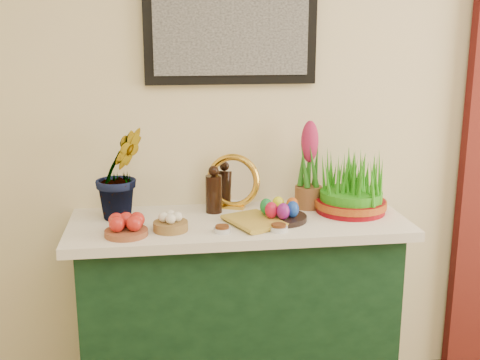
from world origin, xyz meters
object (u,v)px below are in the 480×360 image
sideboard (238,320)px  hyacinth_green (120,159)px  mirror (233,182)px  book (235,224)px  wheatgrass_sabzeh (351,187)px

sideboard → hyacinth_green: hyacinth_green is taller
sideboard → mirror: bearing=89.9°
book → hyacinth_green: bearing=133.1°
hyacinth_green → book: hyacinth_green is taller
hyacinth_green → mirror: hyacinth_green is taller
sideboard → hyacinth_green: size_ratio=2.56×
sideboard → book: size_ratio=5.47×
sideboard → mirror: mirror is taller
sideboard → wheatgrass_sabzeh: 0.76m
sideboard → book: (-0.03, -0.12, 0.48)m
hyacinth_green → book: 0.55m
wheatgrass_sabzeh → mirror: bearing=164.3°
hyacinth_green → wheatgrass_sabzeh: bearing=-30.4°
book → wheatgrass_sabzeh: bearing=-6.8°
hyacinth_green → sideboard: bearing=-37.3°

